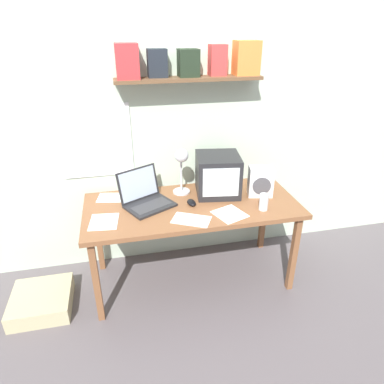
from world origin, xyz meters
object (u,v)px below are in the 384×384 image
object	(u,v)px
juice_glass	(264,203)
floor_cushion	(42,301)
corner_desk	(192,211)
loose_paper_near_laptop	(116,198)
printed_handout	(191,220)
space_heater	(261,181)
crt_monitor	(218,175)
loose_paper_near_monitor	(104,222)
laptop	(145,196)
open_notebook	(230,214)
desk_lamp	(182,163)
computer_mouse	(191,203)

from	to	relation	value
juice_glass	floor_cushion	xyz separation A→B (m)	(-1.67, 0.11, -0.70)
corner_desk	juice_glass	distance (m)	0.54
loose_paper_near_laptop	printed_handout	xyz separation A→B (m)	(0.50, -0.46, 0.00)
juice_glass	space_heater	world-z (taller)	space_heater
crt_monitor	loose_paper_near_monitor	bearing A→B (deg)	-154.75
laptop	floor_cushion	bearing A→B (deg)	163.91
printed_handout	open_notebook	xyz separation A→B (m)	(0.29, 0.02, 0.00)
corner_desk	printed_handout	size ratio (longest dim) A/B	5.30
space_heater	printed_handout	bearing A→B (deg)	-143.74
corner_desk	desk_lamp	distance (m)	0.37
floor_cushion	laptop	bearing A→B (deg)	11.56
loose_paper_near_monitor	floor_cushion	size ratio (longest dim) A/B	0.56
laptop	loose_paper_near_monitor	distance (m)	0.37
space_heater	computer_mouse	size ratio (longest dim) A/B	2.13
corner_desk	loose_paper_near_monitor	xyz separation A→B (m)	(-0.65, -0.12, 0.06)
desk_lamp	loose_paper_near_monitor	distance (m)	0.72
desk_lamp	juice_glass	bearing A→B (deg)	-27.69
crt_monitor	loose_paper_near_monitor	world-z (taller)	crt_monitor
corner_desk	desk_lamp	size ratio (longest dim) A/B	4.09
desk_lamp	floor_cushion	size ratio (longest dim) A/B	0.92
open_notebook	loose_paper_near_monitor	world-z (taller)	same
desk_lamp	loose_paper_near_monitor	bearing A→B (deg)	-148.49
corner_desk	computer_mouse	world-z (taller)	computer_mouse
space_heater	computer_mouse	distance (m)	0.57
laptop	floor_cushion	size ratio (longest dim) A/B	1.02
laptop	floor_cushion	xyz separation A→B (m)	(-0.83, -0.17, -0.71)
crt_monitor	floor_cushion	size ratio (longest dim) A/B	0.89
corner_desk	juice_glass	xyz separation A→B (m)	(0.49, -0.20, 0.12)
corner_desk	printed_handout	xyz separation A→B (m)	(-0.06, -0.23, 0.06)
space_heater	loose_paper_near_laptop	xyz separation A→B (m)	(-1.11, 0.20, -0.12)
crt_monitor	desk_lamp	size ratio (longest dim) A/B	0.97
laptop	desk_lamp	distance (m)	0.37
computer_mouse	loose_paper_near_laptop	xyz separation A→B (m)	(-0.55, 0.23, -0.01)
laptop	loose_paper_near_laptop	xyz separation A→B (m)	(-0.21, 0.15, -0.06)
open_notebook	loose_paper_near_laptop	bearing A→B (deg)	150.85
desk_lamp	computer_mouse	distance (m)	0.31
loose_paper_near_laptop	open_notebook	xyz separation A→B (m)	(0.79, -0.44, 0.00)
space_heater	open_notebook	distance (m)	0.42
computer_mouse	open_notebook	bearing A→B (deg)	-40.88
corner_desk	open_notebook	world-z (taller)	open_notebook
juice_glass	loose_paper_near_monitor	world-z (taller)	juice_glass
open_notebook	loose_paper_near_monitor	size ratio (longest dim) A/B	1.12
desk_lamp	juice_glass	distance (m)	0.68
crt_monitor	computer_mouse	size ratio (longest dim) A/B	3.43
space_heater	computer_mouse	xyz separation A→B (m)	(-0.56, -0.04, -0.10)
loose_paper_near_laptop	juice_glass	bearing A→B (deg)	-22.04
corner_desk	crt_monitor	bearing A→B (deg)	30.81
loose_paper_near_laptop	loose_paper_near_monitor	distance (m)	0.36
printed_handout	open_notebook	distance (m)	0.29
loose_paper_near_laptop	space_heater	bearing A→B (deg)	-10.02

